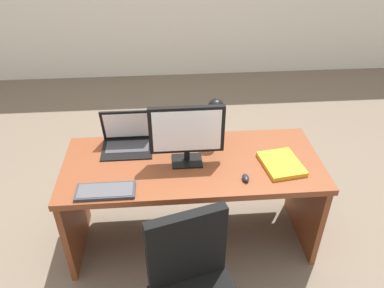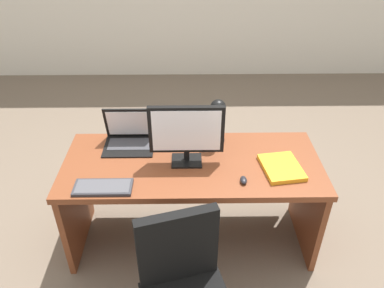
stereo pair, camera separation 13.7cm
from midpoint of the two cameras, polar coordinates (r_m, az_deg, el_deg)
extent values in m
plane|color=#6B5B4C|center=(4.17, -2.55, 1.35)|extent=(12.00, 12.00, 0.00)
cube|color=brown|center=(2.52, -1.49, -3.15)|extent=(1.73, 0.72, 0.04)
cube|color=brown|center=(2.86, -18.75, -9.76)|extent=(0.04, 0.63, 0.70)
cube|color=brown|center=(2.92, 15.58, -8.07)|extent=(0.04, 0.63, 0.70)
cube|color=brown|center=(2.94, -1.70, -5.22)|extent=(1.52, 0.02, 0.49)
cube|color=black|center=(2.51, -2.32, -2.61)|extent=(0.20, 0.16, 0.01)
cube|color=black|center=(2.49, -2.36, -1.66)|extent=(0.04, 0.02, 0.08)
cube|color=black|center=(2.37, -2.46, 2.16)|extent=(0.48, 0.04, 0.33)
cube|color=white|center=(2.36, -2.44, 1.90)|extent=(0.43, 0.00, 0.29)
cube|color=black|center=(2.68, -11.25, -0.72)|extent=(0.35, 0.27, 0.01)
cube|color=#38383D|center=(2.69, -11.23, -0.37)|extent=(0.30, 0.15, 0.00)
cube|color=black|center=(2.70, -11.36, 2.85)|extent=(0.35, 0.07, 0.25)
cube|color=white|center=(2.69, -11.38, 2.73)|extent=(0.31, 0.05, 0.21)
cube|color=#2D2D33|center=(2.34, -14.66, -7.00)|extent=(0.35, 0.15, 0.02)
cube|color=#47474C|center=(2.33, -14.70, -6.79)|extent=(0.33, 0.13, 0.00)
ellipsoid|color=black|center=(2.37, 6.52, -5.17)|extent=(0.04, 0.07, 0.03)
cylinder|color=black|center=(2.73, 1.94, 0.72)|extent=(0.12, 0.12, 0.01)
cylinder|color=black|center=(2.66, 2.00, 2.99)|extent=(0.02, 0.02, 0.24)
sphere|color=black|center=(2.55, 2.14, 5.70)|extent=(0.11, 0.11, 0.11)
cube|color=orange|center=(2.52, 11.92, -3.00)|extent=(0.28, 0.33, 0.03)
cube|color=black|center=(2.05, -2.79, -15.43)|extent=(0.44, 0.17, 0.47)
camera|label=1|loc=(0.07, -91.59, -1.07)|focal=35.08mm
camera|label=2|loc=(0.07, 88.41, 1.07)|focal=35.08mm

